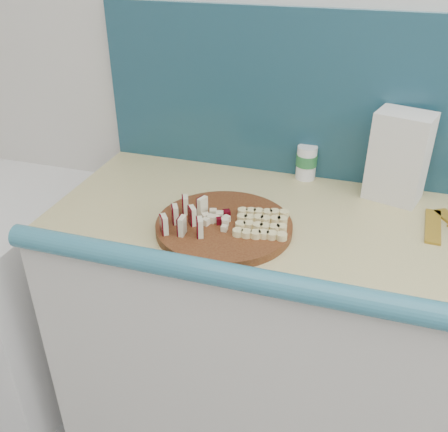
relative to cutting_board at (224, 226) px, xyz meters
The scene contains 7 objects.
kitchen_counter 0.76m from the cutting_board, 10.82° to the left, with size 2.20×0.63×0.91m.
cutting_board is the anchor object (origin of this frame).
apple_wedges 0.11m from the cutting_board, 156.53° to the right, with size 0.11×0.15×0.05m.
apple_chunks 0.03m from the cutting_board, 169.54° to the right, with size 0.06×0.06×0.02m.
banana_slices 0.10m from the cutting_board, ahead, with size 0.15×0.15×0.02m.
flour_bag 0.54m from the cutting_board, 37.60° to the left, with size 0.15×0.11×0.26m, color white.
canister 0.41m from the cutting_board, 67.81° to the left, with size 0.07×0.07×0.11m.
Camera 1 is at (-0.16, 0.32, 1.61)m, focal length 40.00 mm.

